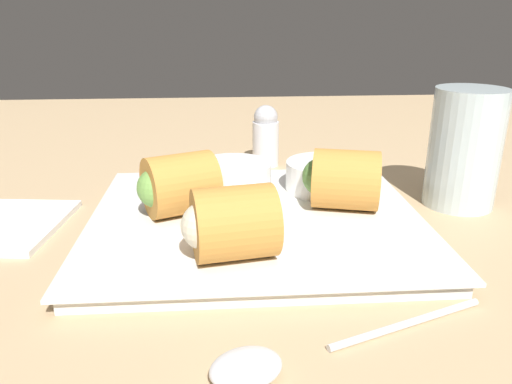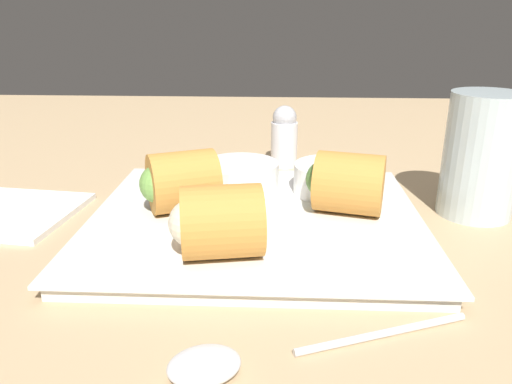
{
  "view_description": "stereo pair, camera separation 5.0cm",
  "coord_description": "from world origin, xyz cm",
  "px_view_note": "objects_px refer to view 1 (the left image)",
  "views": [
    {
      "loc": [
        0.53,
        -44.36,
        21.53
      ],
      "look_at": [
        3.54,
        -2.22,
        5.74
      ],
      "focal_mm": 35.0,
      "sensor_mm": 36.0,
      "label": 1
    },
    {
      "loc": [
        5.53,
        -44.42,
        21.53
      ],
      "look_at": [
        3.54,
        -2.22,
        5.74
      ],
      "focal_mm": 35.0,
      "sensor_mm": 36.0,
      "label": 2
    }
  ],
  "objects_px": {
    "dipping_bowl_near": "(233,176)",
    "spoon": "(270,361)",
    "serving_plate": "(256,222)",
    "dipping_bowl_far": "(324,175)",
    "salt_shaker": "(266,136)",
    "drinking_glass": "(465,148)"
  },
  "relations": [
    {
      "from": "spoon",
      "to": "dipping_bowl_far",
      "type": "bearing_deg",
      "value": 72.38
    },
    {
      "from": "serving_plate",
      "to": "drinking_glass",
      "type": "xyz_separation_m",
      "value": [
        0.22,
        0.05,
        0.05
      ]
    },
    {
      "from": "serving_plate",
      "to": "salt_shaker",
      "type": "height_order",
      "value": "salt_shaker"
    },
    {
      "from": "dipping_bowl_near",
      "to": "spoon",
      "type": "height_order",
      "value": "dipping_bowl_near"
    },
    {
      "from": "serving_plate",
      "to": "dipping_bowl_near",
      "type": "height_order",
      "value": "dipping_bowl_near"
    },
    {
      "from": "serving_plate",
      "to": "dipping_bowl_near",
      "type": "relative_size",
      "value": 3.8
    },
    {
      "from": "dipping_bowl_near",
      "to": "salt_shaker",
      "type": "height_order",
      "value": "salt_shaker"
    },
    {
      "from": "dipping_bowl_far",
      "to": "salt_shaker",
      "type": "distance_m",
      "value": 0.15
    },
    {
      "from": "spoon",
      "to": "drinking_glass",
      "type": "xyz_separation_m",
      "value": [
        0.22,
        0.24,
        0.05
      ]
    },
    {
      "from": "dipping_bowl_far",
      "to": "spoon",
      "type": "xyz_separation_m",
      "value": [
        -0.08,
        -0.26,
        -0.02
      ]
    },
    {
      "from": "drinking_glass",
      "to": "dipping_bowl_far",
      "type": "bearing_deg",
      "value": 174.33
    },
    {
      "from": "dipping_bowl_near",
      "to": "drinking_glass",
      "type": "distance_m",
      "value": 0.24
    },
    {
      "from": "serving_plate",
      "to": "spoon",
      "type": "distance_m",
      "value": 0.19
    },
    {
      "from": "dipping_bowl_far",
      "to": "dipping_bowl_near",
      "type": "bearing_deg",
      "value": 179.05
    },
    {
      "from": "spoon",
      "to": "drinking_glass",
      "type": "height_order",
      "value": "drinking_glass"
    },
    {
      "from": "spoon",
      "to": "salt_shaker",
      "type": "bearing_deg",
      "value": 85.28
    },
    {
      "from": "dipping_bowl_near",
      "to": "spoon",
      "type": "xyz_separation_m",
      "value": [
        0.01,
        -0.26,
        -0.02
      ]
    },
    {
      "from": "serving_plate",
      "to": "spoon",
      "type": "height_order",
      "value": "same"
    },
    {
      "from": "drinking_glass",
      "to": "salt_shaker",
      "type": "distance_m",
      "value": 0.24
    },
    {
      "from": "dipping_bowl_near",
      "to": "drinking_glass",
      "type": "xyz_separation_m",
      "value": [
        0.23,
        -0.02,
        0.03
      ]
    },
    {
      "from": "dipping_bowl_near",
      "to": "drinking_glass",
      "type": "bearing_deg",
      "value": -3.77
    },
    {
      "from": "drinking_glass",
      "to": "salt_shaker",
      "type": "height_order",
      "value": "drinking_glass"
    }
  ]
}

